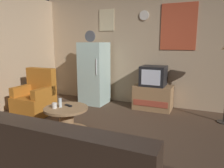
{
  "coord_description": "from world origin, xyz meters",
  "views": [
    {
      "loc": [
        1.55,
        -2.61,
        1.49
      ],
      "look_at": [
        -0.01,
        0.9,
        0.75
      ],
      "focal_mm": 34.46,
      "sensor_mm": 36.0,
      "label": 1
    }
  ],
  "objects_px": {
    "fridge": "(94,73)",
    "armchair": "(36,98)",
    "crt_tv": "(153,76)",
    "remote_control": "(68,105)",
    "tv_stand": "(153,97)",
    "wine_glass": "(60,103)",
    "coffee_table": "(67,120)",
    "mug_ceramic_white": "(54,106)"
  },
  "relations": [
    {
      "from": "fridge",
      "to": "armchair",
      "type": "distance_m",
      "value": 1.5
    },
    {
      "from": "armchair",
      "to": "crt_tv",
      "type": "bearing_deg",
      "value": 32.2
    },
    {
      "from": "remote_control",
      "to": "armchair",
      "type": "xyz_separation_m",
      "value": [
        -1.17,
        0.47,
        -0.12
      ]
    },
    {
      "from": "fridge",
      "to": "tv_stand",
      "type": "xyz_separation_m",
      "value": [
        1.44,
        0.13,
        -0.48
      ]
    },
    {
      "from": "wine_glass",
      "to": "remote_control",
      "type": "relative_size",
      "value": 1.0
    },
    {
      "from": "fridge",
      "to": "coffee_table",
      "type": "relative_size",
      "value": 2.46
    },
    {
      "from": "wine_glass",
      "to": "mug_ceramic_white",
      "type": "xyz_separation_m",
      "value": [
        -0.05,
        -0.09,
        -0.03
      ]
    },
    {
      "from": "fridge",
      "to": "tv_stand",
      "type": "relative_size",
      "value": 2.11
    },
    {
      "from": "wine_glass",
      "to": "armchair",
      "type": "distance_m",
      "value": 1.24
    },
    {
      "from": "tv_stand",
      "to": "coffee_table",
      "type": "bearing_deg",
      "value": -117.64
    },
    {
      "from": "fridge",
      "to": "wine_glass",
      "type": "bearing_deg",
      "value": -79.1
    },
    {
      "from": "tv_stand",
      "to": "coffee_table",
      "type": "distance_m",
      "value": 2.16
    },
    {
      "from": "fridge",
      "to": "coffee_table",
      "type": "height_order",
      "value": "fridge"
    },
    {
      "from": "coffee_table",
      "to": "fridge",
      "type": "bearing_deg",
      "value": 103.91
    },
    {
      "from": "wine_glass",
      "to": "remote_control",
      "type": "xyz_separation_m",
      "value": [
        0.09,
        0.1,
        -0.06
      ]
    },
    {
      "from": "tv_stand",
      "to": "mug_ceramic_white",
      "type": "bearing_deg",
      "value": -119.48
    },
    {
      "from": "fridge",
      "to": "mug_ceramic_white",
      "type": "relative_size",
      "value": 19.67
    },
    {
      "from": "fridge",
      "to": "armchair",
      "type": "xyz_separation_m",
      "value": [
        -0.73,
        -1.24,
        -0.42
      ]
    },
    {
      "from": "crt_tv",
      "to": "armchair",
      "type": "distance_m",
      "value": 2.6
    },
    {
      "from": "fridge",
      "to": "mug_ceramic_white",
      "type": "distance_m",
      "value": 1.94
    },
    {
      "from": "tv_stand",
      "to": "remote_control",
      "type": "distance_m",
      "value": 2.1
    },
    {
      "from": "armchair",
      "to": "coffee_table",
      "type": "bearing_deg",
      "value": -24.95
    },
    {
      "from": "tv_stand",
      "to": "wine_glass",
      "type": "height_order",
      "value": "wine_glass"
    },
    {
      "from": "fridge",
      "to": "crt_tv",
      "type": "bearing_deg",
      "value": 4.96
    },
    {
      "from": "tv_stand",
      "to": "coffee_table",
      "type": "xyz_separation_m",
      "value": [
        -1.0,
        -1.91,
        -0.05
      ]
    },
    {
      "from": "crt_tv",
      "to": "mug_ceramic_white",
      "type": "height_order",
      "value": "crt_tv"
    },
    {
      "from": "fridge",
      "to": "remote_control",
      "type": "height_order",
      "value": "fridge"
    },
    {
      "from": "coffee_table",
      "to": "armchair",
      "type": "xyz_separation_m",
      "value": [
        -1.18,
        0.55,
        0.12
      ]
    },
    {
      "from": "tv_stand",
      "to": "wine_glass",
      "type": "bearing_deg",
      "value": -119.49
    },
    {
      "from": "wine_glass",
      "to": "crt_tv",
      "type": "bearing_deg",
      "value": 60.7
    },
    {
      "from": "tv_stand",
      "to": "remote_control",
      "type": "xyz_separation_m",
      "value": [
        -1.01,
        -1.84,
        0.18
      ]
    },
    {
      "from": "armchair",
      "to": "fridge",
      "type": "bearing_deg",
      "value": 59.43
    },
    {
      "from": "tv_stand",
      "to": "armchair",
      "type": "xyz_separation_m",
      "value": [
        -2.18,
        -1.37,
        0.07
      ]
    },
    {
      "from": "mug_ceramic_white",
      "to": "remote_control",
      "type": "height_order",
      "value": "mug_ceramic_white"
    },
    {
      "from": "coffee_table",
      "to": "wine_glass",
      "type": "bearing_deg",
      "value": -165.67
    },
    {
      "from": "tv_stand",
      "to": "coffee_table",
      "type": "height_order",
      "value": "tv_stand"
    },
    {
      "from": "coffee_table",
      "to": "remote_control",
      "type": "bearing_deg",
      "value": 95.14
    },
    {
      "from": "wine_glass",
      "to": "remote_control",
      "type": "height_order",
      "value": "wine_glass"
    },
    {
      "from": "fridge",
      "to": "crt_tv",
      "type": "xyz_separation_m",
      "value": [
        1.44,
        0.12,
        0.01
      ]
    },
    {
      "from": "fridge",
      "to": "armchair",
      "type": "height_order",
      "value": "fridge"
    },
    {
      "from": "remote_control",
      "to": "armchair",
      "type": "height_order",
      "value": "armchair"
    },
    {
      "from": "coffee_table",
      "to": "remote_control",
      "type": "height_order",
      "value": "remote_control"
    }
  ]
}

